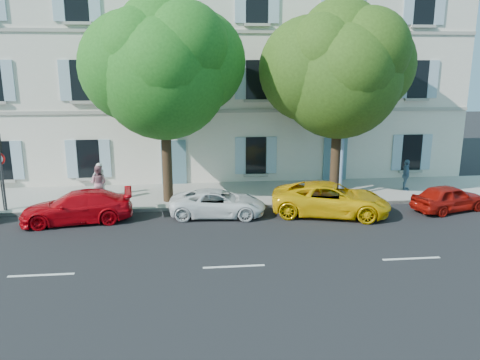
{
  "coord_description": "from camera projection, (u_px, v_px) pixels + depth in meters",
  "views": [
    {
      "loc": [
        -1.29,
        -17.93,
        6.31
      ],
      "look_at": [
        0.84,
        2.0,
        1.4
      ],
      "focal_mm": 35.0,
      "sensor_mm": 36.0,
      "label": 1
    }
  ],
  "objects": [
    {
      "name": "car_red_coupe",
      "position": [
        77.0,
        207.0,
        19.27
      ],
      "size": [
        4.66,
        2.37,
        1.29
      ],
      "primitive_type": "imported",
      "rotation": [
        0.0,
        0.0,
        4.84
      ],
      "color": "#B9050E",
      "rests_on": "ground"
    },
    {
      "name": "car_yellow_supercar",
      "position": [
        331.0,
        199.0,
        20.19
      ],
      "size": [
        5.48,
        3.6,
        1.4
      ],
      "primitive_type": "imported",
      "rotation": [
        0.0,
        0.0,
        1.3
      ],
      "color": "#EBB209",
      "rests_on": "ground"
    },
    {
      "name": "car_red_hatchback",
      "position": [
        449.0,
        198.0,
        20.77
      ],
      "size": [
        3.75,
        2.35,
        1.19
      ],
      "primitive_type": "imported",
      "rotation": [
        0.0,
        0.0,
        1.86
      ],
      "color": "#980F09",
      "rests_on": "ground"
    },
    {
      "name": "kerb",
      "position": [
        221.0,
        207.0,
        21.13
      ],
      "size": [
        36.0,
        0.16,
        0.16
      ],
      "primitive_type": "cube",
      "color": "#9E998E",
      "rests_on": "ground"
    },
    {
      "name": "ground",
      "position": [
        225.0,
        226.0,
        18.95
      ],
      "size": [
        90.0,
        90.0,
        0.0
      ],
      "primitive_type": "plane",
      "color": "black"
    },
    {
      "name": "pedestrian_b",
      "position": [
        98.0,
        183.0,
        21.76
      ],
      "size": [
        0.95,
        0.82,
        1.69
      ],
      "primitive_type": "imported",
      "rotation": [
        0.0,
        0.0,
        2.9
      ],
      "color": "#AF707D",
      "rests_on": "sidewalk"
    },
    {
      "name": "sidewalk",
      "position": [
        218.0,
        195.0,
        23.23
      ],
      "size": [
        36.0,
        4.5,
        0.15
      ],
      "primitive_type": "cube",
      "color": "#A09E96",
      "rests_on": "ground"
    },
    {
      "name": "tree_right",
      "position": [
        339.0,
        77.0,
        21.53
      ],
      "size": [
        5.73,
        5.73,
        8.82
      ],
      "color": "#3A2819",
      "rests_on": "sidewalk"
    },
    {
      "name": "pedestrian_c",
      "position": [
        406.0,
        175.0,
        23.63
      ],
      "size": [
        0.7,
        1.0,
        1.58
      ],
      "primitive_type": "imported",
      "rotation": [
        0.0,
        0.0,
        1.19
      ],
      "color": "slate",
      "rests_on": "sidewalk"
    },
    {
      "name": "tree_left",
      "position": [
        164.0,
        74.0,
        20.53
      ],
      "size": [
        5.81,
        5.81,
        9.01
      ],
      "color": "#3A2819",
      "rests_on": "sidewalk"
    },
    {
      "name": "street_lamp",
      "position": [
        346.0,
        106.0,
        21.26
      ],
      "size": [
        0.29,
        1.65,
        7.72
      ],
      "color": "#7293BF",
      "rests_on": "sidewalk"
    },
    {
      "name": "car_white_coupe",
      "position": [
        218.0,
        203.0,
        20.07
      ],
      "size": [
        4.25,
        2.25,
        1.14
      ],
      "primitive_type": "imported",
      "rotation": [
        0.0,
        0.0,
        1.48
      ],
      "color": "white",
      "rests_on": "ground"
    },
    {
      "name": "pedestrian_a",
      "position": [
        99.0,
        180.0,
        22.44
      ],
      "size": [
        0.72,
        0.66,
        1.66
      ],
      "primitive_type": "imported",
      "rotation": [
        0.0,
        0.0,
        3.72
      ],
      "color": "silver",
      "rests_on": "sidewalk"
    },
    {
      "name": "building",
      "position": [
        211.0,
        71.0,
        27.37
      ],
      "size": [
        28.0,
        7.0,
        12.0
      ],
      "primitive_type": "cube",
      "color": "silver",
      "rests_on": "ground"
    }
  ]
}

